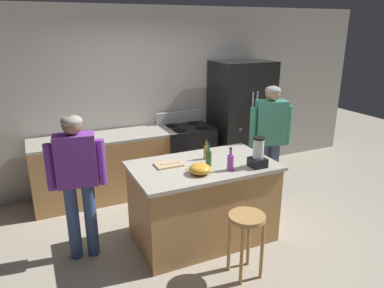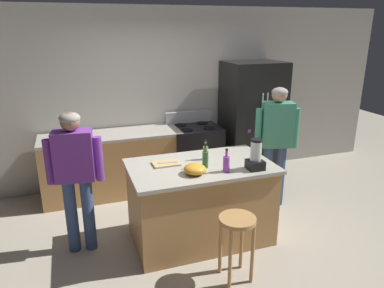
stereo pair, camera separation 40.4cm
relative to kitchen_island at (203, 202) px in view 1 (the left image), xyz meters
name	(u,v)px [view 1 (the left image)]	position (x,y,z in m)	size (l,w,h in m)	color
ground_plane	(202,237)	(0.00, 0.00, -0.47)	(14.00, 14.00, 0.00)	#B2A893
back_wall	(147,98)	(0.00, 1.95, 0.88)	(8.00, 0.10, 2.70)	#BCB7AD
kitchen_island	(203,202)	(0.00, 0.00, 0.00)	(1.61, 0.95, 0.93)	#B7844C
back_counter_run	(105,167)	(-0.80, 1.55, 0.00)	(2.00, 0.64, 0.93)	#B7844C
refrigerator	(241,120)	(1.44, 1.50, 0.48)	(0.90, 0.73, 1.89)	black
stove_range	(186,155)	(0.47, 1.52, 0.01)	(0.76, 0.65, 1.11)	black
person_by_island_left	(77,174)	(-1.33, 0.22, 0.49)	(0.60, 0.27, 1.59)	#384C7A
person_by_sink_right	(270,134)	(1.25, 0.47, 0.54)	(0.59, 0.32, 1.66)	#384C7A
bar_stool	(246,229)	(0.08, -0.78, 0.05)	(0.36, 0.36, 0.67)	#B7844C
blender_appliance	(258,154)	(0.51, -0.31, 0.61)	(0.17, 0.17, 0.34)	black
bottle_vinegar	(206,152)	(0.11, 0.14, 0.55)	(0.06, 0.06, 0.24)	olive
bottle_soda	(230,162)	(0.18, -0.28, 0.56)	(0.07, 0.07, 0.26)	purple
bottle_olive_oil	(209,158)	(0.02, -0.09, 0.57)	(0.07, 0.07, 0.28)	#2D6638
mixing_bowl	(200,169)	(-0.15, -0.22, 0.52)	(0.24, 0.24, 0.11)	orange
cutting_board	(169,165)	(-0.36, 0.13, 0.47)	(0.30, 0.20, 0.02)	tan
chef_knife	(170,163)	(-0.34, 0.13, 0.49)	(0.22, 0.03, 0.01)	#B7BABF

